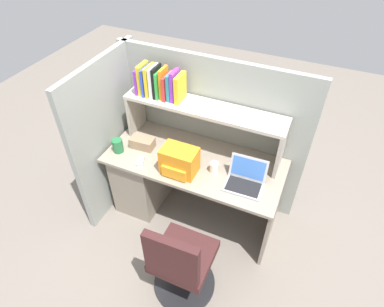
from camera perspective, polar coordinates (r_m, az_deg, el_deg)
The scene contains 13 objects.
ground_plane at distance 3.46m, azimuth 0.34°, elevation -10.06°, with size 8.00×8.00×0.00m, color slate.
desk at distance 3.28m, azimuth -5.89°, elevation -3.46°, with size 1.60×0.70×0.73m.
cubicle_partition_rear at distance 3.16m, azimuth 3.16°, elevation 3.73°, with size 1.84×0.05×1.55m, color #939991.
cubicle_partition_left at distance 3.21m, azimuth -14.03°, elevation 3.09°, with size 0.05×1.06×1.55m, color #939991.
overhead_hutch at distance 2.84m, azimuth 2.05°, elevation 6.58°, with size 1.44×0.28×0.45m.
reference_books_on_shelf at distance 2.87m, azimuth -5.71°, elevation 12.18°, with size 0.42×0.19×0.28m.
laptop at distance 2.71m, azimuth 9.30°, elevation -4.54°, with size 0.32×0.27×0.22m.
backpack at distance 2.74m, azimuth -2.26°, elevation -1.36°, with size 0.30×0.23×0.24m.
computer_mouse at distance 2.92m, azimuth -9.02°, elevation -1.34°, with size 0.06×0.10×0.03m, color silver.
paper_cup at distance 2.79m, azimuth 3.89°, elevation -2.44°, with size 0.08×0.08×0.10m, color white.
tissue_box at distance 3.06m, azimuth -8.67°, elevation 1.86°, with size 0.22×0.12×0.10m, color #9E7F60.
snack_canister at distance 3.05m, azimuth -12.86°, elevation 1.36°, with size 0.10×0.10×0.13m, color #26723F.
office_chair at distance 2.66m, azimuth -1.94°, elevation -19.04°, with size 0.52×0.52×0.93m.
Camera 1 is at (0.85, -1.96, 2.72)m, focal length 30.48 mm.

